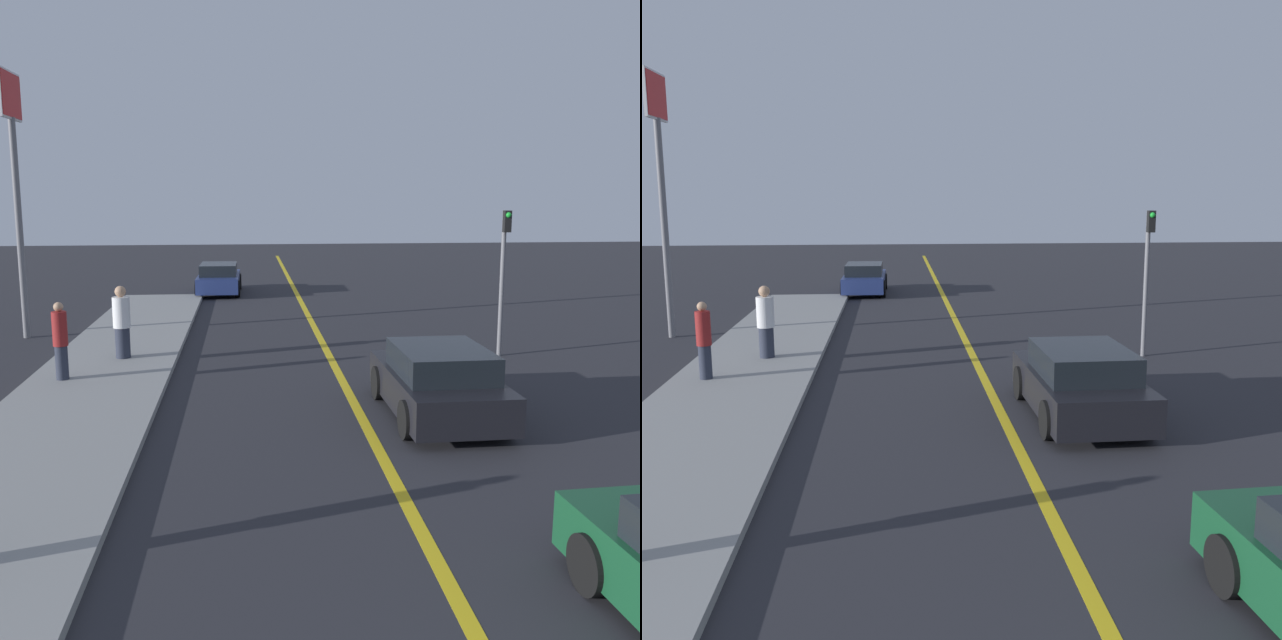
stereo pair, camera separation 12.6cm
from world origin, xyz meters
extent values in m
cube|color=gold|center=(0.00, 18.00, 0.00)|extent=(0.20, 60.00, 0.01)
cube|color=gray|center=(-5.54, 13.91, 0.07)|extent=(3.14, 27.82, 0.15)
cylinder|color=black|center=(1.45, 4.78, 0.33)|extent=(0.25, 0.68, 0.67)
cube|color=black|center=(1.47, 11.06, 0.54)|extent=(1.93, 4.06, 0.69)
cube|color=black|center=(1.47, 10.86, 1.14)|extent=(1.68, 2.25, 0.51)
cylinder|color=black|center=(0.56, 12.30, 0.35)|extent=(0.23, 0.71, 0.70)
cylinder|color=black|center=(2.34, 12.33, 0.35)|extent=(0.23, 0.71, 0.70)
cylinder|color=black|center=(0.60, 9.80, 0.35)|extent=(0.23, 0.71, 0.70)
cylinder|color=black|center=(2.38, 9.83, 0.35)|extent=(0.23, 0.71, 0.70)
cube|color=navy|center=(-3.34, 29.00, 0.52)|extent=(1.78, 4.06, 0.64)
cube|color=black|center=(-3.34, 28.80, 1.07)|extent=(1.55, 2.24, 0.48)
cylinder|color=black|center=(-4.14, 30.27, 0.36)|extent=(0.23, 0.72, 0.72)
cylinder|color=black|center=(-2.50, 30.24, 0.36)|extent=(0.23, 0.72, 0.72)
cylinder|color=black|center=(-4.17, 27.76, 0.36)|extent=(0.23, 0.72, 0.72)
cylinder|color=black|center=(-2.54, 27.74, 0.36)|extent=(0.23, 0.72, 0.72)
cylinder|color=#282D3D|center=(-6.30, 14.09, 0.53)|extent=(0.28, 0.28, 0.77)
cylinder|color=maroon|center=(-6.30, 14.09, 1.30)|extent=(0.33, 0.33, 0.77)
sphere|color=tan|center=(-6.30, 14.09, 1.79)|extent=(0.21, 0.21, 0.21)
cylinder|color=#282D3D|center=(-5.30, 16.14, 0.53)|extent=(0.37, 0.37, 0.78)
cylinder|color=silver|center=(-5.30, 16.14, 1.31)|extent=(0.43, 0.43, 0.78)
sphere|color=tan|center=(-5.30, 16.14, 1.84)|extent=(0.28, 0.28, 0.28)
cylinder|color=slate|center=(4.50, 16.01, 1.91)|extent=(0.12, 0.12, 3.83)
cube|color=black|center=(4.50, 15.83, 3.55)|extent=(0.18, 0.18, 0.55)
sphere|color=green|center=(4.50, 15.74, 3.72)|extent=(0.14, 0.14, 0.14)
cylinder|color=slate|center=(-8.74, 19.81, 3.20)|extent=(0.20, 0.20, 6.40)
cube|color=silver|center=(-8.74, 19.81, 7.01)|extent=(0.08, 1.78, 1.34)
cube|color=red|center=(-8.74, 19.81, 7.01)|extent=(0.12, 1.66, 1.22)
camera|label=1|loc=(-2.16, -1.92, 4.23)|focal=40.00mm
camera|label=2|loc=(-2.03, -1.93, 4.23)|focal=40.00mm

